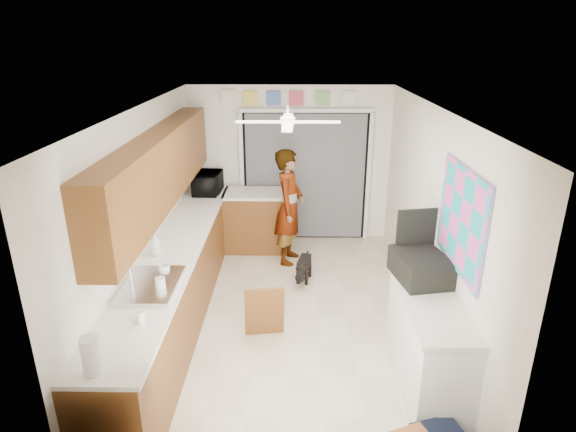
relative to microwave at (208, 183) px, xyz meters
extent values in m
plane|color=beige|center=(1.24, -1.96, -1.10)|extent=(5.00, 5.00, 0.00)
plane|color=white|center=(1.24, -1.96, 1.40)|extent=(5.00, 5.00, 0.00)
plane|color=white|center=(1.24, 0.54, 0.15)|extent=(3.20, 0.00, 3.20)
plane|color=white|center=(1.24, -4.46, 0.15)|extent=(3.20, 0.00, 3.20)
plane|color=white|center=(-0.36, -1.96, 0.15)|extent=(0.00, 5.00, 5.00)
plane|color=white|center=(2.84, -1.96, 0.15)|extent=(0.00, 5.00, 5.00)
cube|color=brown|center=(-0.06, -1.96, -0.65)|extent=(0.60, 4.80, 0.90)
cube|color=white|center=(-0.05, -1.96, -0.18)|extent=(0.62, 4.80, 0.04)
cube|color=brown|center=(-0.20, -1.76, 0.70)|extent=(0.32, 4.00, 0.80)
cube|color=silver|center=(-0.05, -2.96, -0.14)|extent=(0.50, 0.76, 0.06)
cylinder|color=silver|center=(-0.24, -2.96, -0.05)|extent=(0.03, 0.03, 0.22)
cube|color=brown|center=(0.74, 0.04, -0.65)|extent=(1.00, 0.60, 0.90)
cube|color=white|center=(0.74, 0.04, -0.18)|extent=(1.04, 0.64, 0.04)
cube|color=black|center=(1.49, 0.51, -0.05)|extent=(2.00, 0.06, 2.10)
cube|color=slate|center=(1.49, 0.47, -0.05)|extent=(1.90, 0.03, 2.05)
cube|color=white|center=(0.47, 0.48, -0.05)|extent=(0.06, 0.04, 2.10)
cube|color=white|center=(2.51, 0.48, -0.05)|extent=(0.06, 0.04, 2.10)
cube|color=white|center=(1.49, 0.48, 1.02)|extent=(2.10, 0.04, 0.06)
cube|color=#EDD94F|center=(0.64, 0.51, 1.20)|extent=(0.22, 0.02, 0.22)
cube|color=#466EBC|center=(0.99, 0.51, 1.20)|extent=(0.22, 0.02, 0.22)
cube|color=#C74A5C|center=(1.34, 0.51, 1.20)|extent=(0.22, 0.02, 0.22)
cube|color=#79B366|center=(1.74, 0.51, 1.20)|extent=(0.22, 0.02, 0.22)
cube|color=silver|center=(2.14, 0.51, 1.20)|extent=(0.22, 0.02, 0.22)
cube|color=silver|center=(0.29, 0.51, 1.20)|extent=(0.22, 0.02, 0.26)
cube|color=white|center=(2.59, -3.16, -0.65)|extent=(0.50, 1.40, 0.90)
cube|color=white|center=(2.58, -3.16, -0.18)|extent=(0.54, 1.44, 0.04)
cube|color=#EE58BC|center=(2.82, -2.96, 0.55)|extent=(0.03, 1.15, 0.95)
cube|color=white|center=(1.24, -1.76, 1.22)|extent=(1.14, 1.14, 0.24)
imported|color=black|center=(0.00, 0.00, 0.00)|extent=(0.41, 0.58, 0.31)
imported|color=silver|center=(-0.20, -2.23, -0.01)|extent=(0.13, 0.13, 0.28)
imported|color=white|center=(0.00, -2.66, -0.11)|extent=(0.14, 0.14, 0.09)
cylinder|color=silver|center=(0.06, -3.02, -0.09)|extent=(0.11, 0.11, 0.13)
cylinder|color=silver|center=(0.04, -3.57, -0.10)|extent=(0.08, 0.08, 0.11)
cylinder|color=white|center=(-0.11, -4.21, -0.01)|extent=(0.14, 0.14, 0.29)
cube|color=black|center=(2.56, -2.75, -0.03)|extent=(0.56, 0.68, 0.26)
cube|color=yellow|center=(2.56, -2.75, -0.14)|extent=(0.54, 0.65, 0.02)
cube|color=black|center=(2.56, -2.46, 0.22)|extent=(0.42, 0.11, 0.50)
cube|color=brown|center=(0.99, -2.40, -0.77)|extent=(0.46, 0.23, 0.65)
imported|color=white|center=(1.25, -0.41, -0.24)|extent=(0.53, 0.70, 1.72)
cube|color=black|center=(1.46, -1.04, -0.91)|extent=(0.31, 0.52, 0.38)
camera|label=1|loc=(1.32, -7.02, 2.11)|focal=30.00mm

